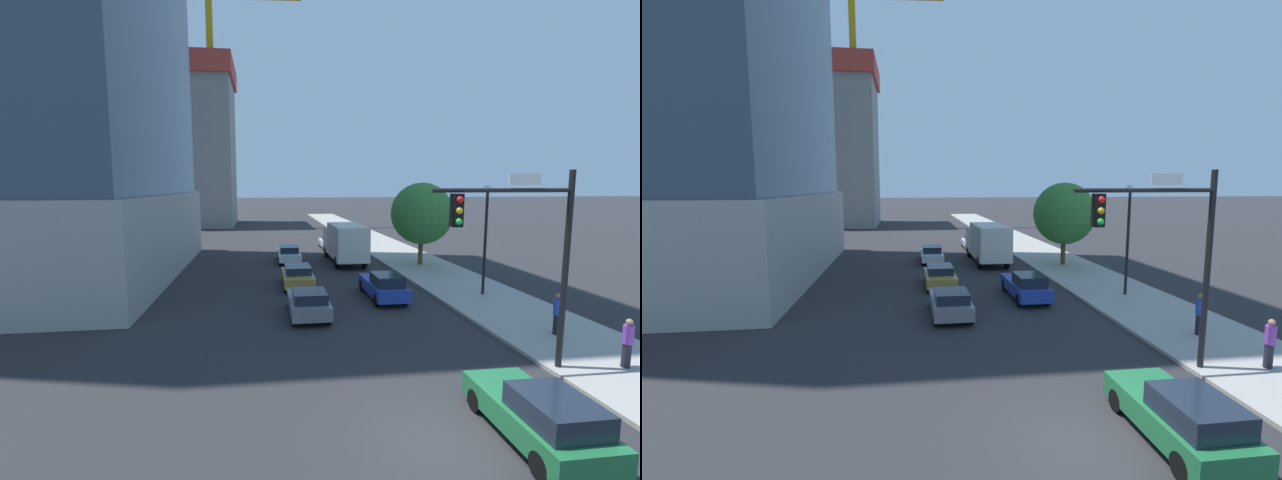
{
  "view_description": "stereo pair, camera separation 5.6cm",
  "coord_description": "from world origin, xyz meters",
  "views": [
    {
      "loc": [
        -4.37,
        -9.32,
        6.37
      ],
      "look_at": [
        -1.85,
        8.96,
        3.95
      ],
      "focal_mm": 23.7,
      "sensor_mm": 36.0,
      "label": 1
    },
    {
      "loc": [
        -4.31,
        -9.32,
        6.37
      ],
      "look_at": [
        -1.85,
        8.96,
        3.95
      ],
      "focal_mm": 23.7,
      "sensor_mm": 36.0,
      "label": 2
    }
  ],
  "objects": [
    {
      "name": "ground_plane",
      "position": [
        0.0,
        0.0,
        0.0
      ],
      "size": [
        400.0,
        400.0,
        0.0
      ],
      "primitive_type": "plane",
      "color": "#28282B"
    },
    {
      "name": "sidewalk",
      "position": [
        7.94,
        20.0,
        0.07
      ],
      "size": [
        5.36,
        120.0,
        0.15
      ],
      "primitive_type": "cube",
      "color": "#9E9B93",
      "rests_on": "ground"
    },
    {
      "name": "construction_building",
      "position": [
        -15.28,
        59.7,
        13.8
      ],
      "size": [
        24.13,
        14.13,
        33.23
      ],
      "color": "gray",
      "rests_on": "ground"
    },
    {
      "name": "traffic_light_pole",
      "position": [
        4.06,
        3.28,
        4.66
      ],
      "size": [
        4.85,
        0.48,
        6.71
      ],
      "color": "black",
      "rests_on": "sidewalk"
    },
    {
      "name": "street_lamp",
      "position": [
        8.08,
        12.74,
        4.18
      ],
      "size": [
        0.44,
        0.44,
        6.21
      ],
      "color": "black",
      "rests_on": "sidewalk"
    },
    {
      "name": "street_tree",
      "position": [
        7.94,
        22.06,
        4.14
      ],
      "size": [
        4.79,
        4.79,
        6.39
      ],
      "color": "brown",
      "rests_on": "sidewalk"
    },
    {
      "name": "car_silver",
      "position": [
        2.32,
        31.87,
        0.65
      ],
      "size": [
        1.76,
        4.17,
        1.34
      ],
      "color": "#B7B7BC",
      "rests_on": "ground"
    },
    {
      "name": "car_gray",
      "position": [
        -2.21,
        10.47,
        0.69
      ],
      "size": [
        1.84,
        4.02,
        1.39
      ],
      "color": "slate",
      "rests_on": "ground"
    },
    {
      "name": "car_green",
      "position": [
        2.32,
        -0.4,
        0.72
      ],
      "size": [
        1.78,
        4.17,
        1.48
      ],
      "color": "#1E6638",
      "rests_on": "ground"
    },
    {
      "name": "car_white",
      "position": [
        -2.21,
        25.29,
        0.69
      ],
      "size": [
        1.76,
        4.56,
        1.37
      ],
      "color": "silver",
      "rests_on": "ground"
    },
    {
      "name": "car_blue",
      "position": [
        2.32,
        13.1,
        0.75
      ],
      "size": [
        1.76,
        4.74,
        1.54
      ],
      "color": "#233D9E",
      "rests_on": "ground"
    },
    {
      "name": "car_gold",
      "position": [
        -2.21,
        16.65,
        0.68
      ],
      "size": [
        1.85,
        4.02,
        1.34
      ],
      "color": "#AD8938",
      "rests_on": "ground"
    },
    {
      "name": "box_truck",
      "position": [
        2.32,
        24.25,
        1.79
      ],
      "size": [
        2.44,
        7.61,
        3.2
      ],
      "color": "silver",
      "rests_on": "ground"
    },
    {
      "name": "pedestrian_purple_shirt",
      "position": [
        7.92,
        2.93,
        1.02
      ],
      "size": [
        0.34,
        0.34,
        1.71
      ],
      "color": "black",
      "rests_on": "sidewalk"
    },
    {
      "name": "pedestrian_blue_shirt",
      "position": [
        7.76,
        6.18,
        1.05
      ],
      "size": [
        0.34,
        0.34,
        1.75
      ],
      "color": "black",
      "rests_on": "sidewalk"
    }
  ]
}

